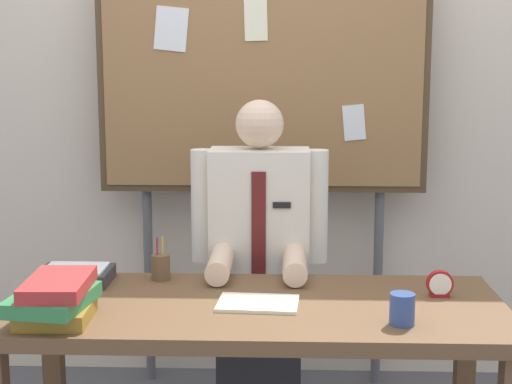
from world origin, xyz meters
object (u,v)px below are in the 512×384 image
object	(u,v)px
person	(259,282)
pen_holder	(161,267)
book_stack	(55,299)
desk_clock	(440,285)
coffee_mug	(402,309)
bulletin_board	(263,83)
desk	(254,329)
open_notebook	(258,303)
paper_tray	(75,275)

from	to	relation	value
person	pen_holder	xyz separation A→B (m)	(-0.36, -0.29, 0.14)
book_stack	desk_clock	distance (m)	1.29
coffee_mug	bulletin_board	bearing A→B (deg)	110.85
desk	desk_clock	size ratio (longest dim) A/B	18.20
desk_clock	pen_holder	size ratio (longest dim) A/B	0.58
person	pen_holder	world-z (taller)	person
desk	open_notebook	size ratio (longest dim) A/B	6.34
open_notebook	desk_clock	xyz separation A→B (m)	(0.62, 0.12, 0.04)
desk	open_notebook	distance (m)	0.10
person	desk	bearing A→B (deg)	-90.00
desk	coffee_mug	world-z (taller)	coffee_mug
desk	open_notebook	world-z (taller)	open_notebook
open_notebook	bulletin_board	bearing A→B (deg)	90.76
open_notebook	coffee_mug	distance (m)	0.49
bulletin_board	coffee_mug	distance (m)	1.46
pen_holder	paper_tray	size ratio (longest dim) A/B	0.62
bulletin_board	open_notebook	xyz separation A→B (m)	(0.01, -1.04, -0.69)
book_stack	coffee_mug	distance (m)	1.08
coffee_mug	paper_tray	world-z (taller)	coffee_mug
bulletin_board	coffee_mug	xyz separation A→B (m)	(0.46, -1.22, -0.65)
desk	open_notebook	bearing A→B (deg)	-55.75
pen_holder	paper_tray	world-z (taller)	pen_holder
desk	pen_holder	distance (m)	0.47
coffee_mug	open_notebook	bearing A→B (deg)	158.61
coffee_mug	pen_holder	world-z (taller)	pen_holder
person	book_stack	world-z (taller)	person
bulletin_board	desk_clock	bearing A→B (deg)	-55.52
book_stack	desk_clock	size ratio (longest dim) A/B	3.45
desk	book_stack	world-z (taller)	book_stack
open_notebook	desk_clock	size ratio (longest dim) A/B	2.87
pen_holder	paper_tray	distance (m)	0.31
bulletin_board	open_notebook	bearing A→B (deg)	-89.24
bulletin_board	pen_holder	size ratio (longest dim) A/B	12.38
bulletin_board	coffee_mug	world-z (taller)	bulletin_board
desk	desk_clock	xyz separation A→B (m)	(0.64, 0.10, 0.13)
desk	desk_clock	world-z (taller)	desk_clock
desk_clock	coffee_mug	xyz separation A→B (m)	(-0.17, -0.29, 0.01)
person	paper_tray	distance (m)	0.76
desk_clock	paper_tray	distance (m)	1.31
desk	coffee_mug	xyz separation A→B (m)	(0.46, -0.20, 0.14)
open_notebook	paper_tray	distance (m)	0.72
open_notebook	desk	bearing A→B (deg)	124.25
open_notebook	coffee_mug	bearing A→B (deg)	-21.39
desk_clock	coffee_mug	distance (m)	0.34
person	pen_holder	distance (m)	0.48
bulletin_board	book_stack	distance (m)	1.51
person	book_stack	size ratio (longest dim) A/B	4.32
desk	desk_clock	bearing A→B (deg)	8.51
book_stack	paper_tray	distance (m)	0.42
bulletin_board	open_notebook	distance (m)	1.25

